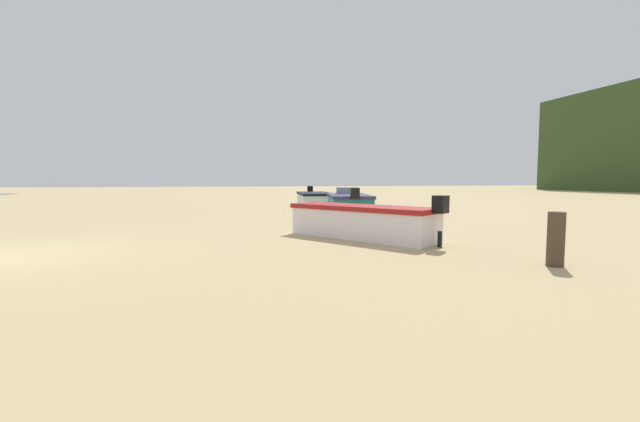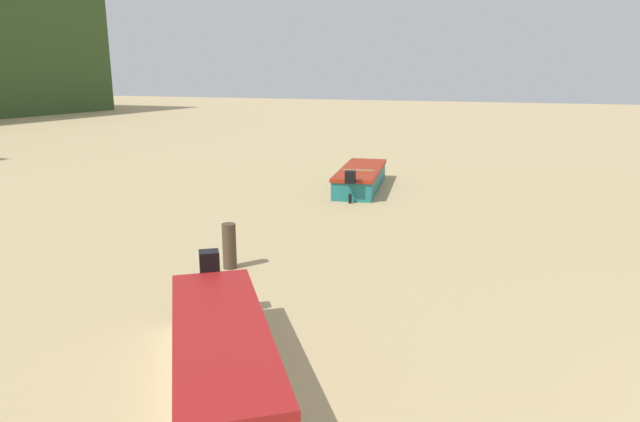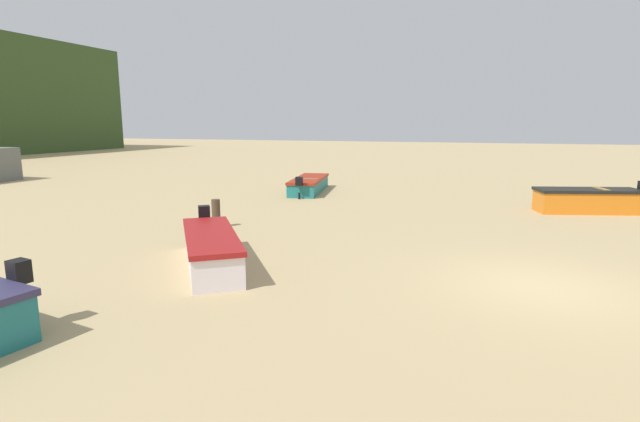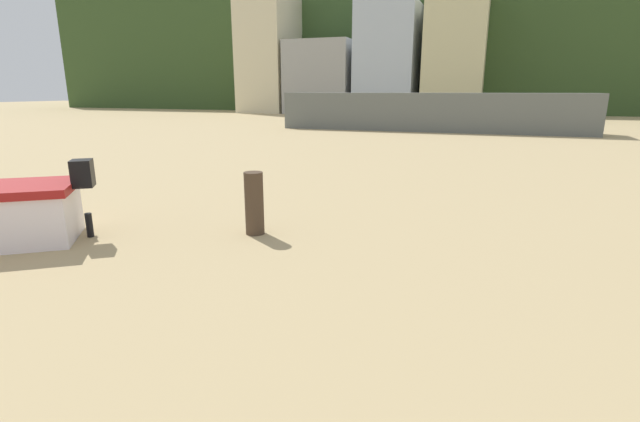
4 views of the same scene
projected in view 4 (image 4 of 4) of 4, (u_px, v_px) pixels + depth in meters
headland_hill at (442, 54)px, 57.45m from camera, size 90.00×32.00×13.10m
harbor_pier at (430, 112)px, 25.07m from camera, size 16.33×2.40×2.02m
townhouse_left at (270, 56)px, 45.44m from camera, size 4.64×6.31×10.95m
townhouse_centre at (324, 78)px, 44.19m from camera, size 6.17×6.48×6.61m
townhouse_centre_right at (389, 60)px, 41.66m from camera, size 5.22×6.28×9.58m
townhouse_far_right at (455, 55)px, 39.49m from camera, size 4.93×5.93×10.25m
mooring_post_near_water at (254, 203)px, 7.02m from camera, size 0.29×0.29×0.97m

